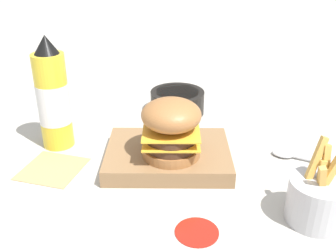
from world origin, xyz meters
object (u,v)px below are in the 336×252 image
at_px(serving_board, 168,155).
at_px(spoon, 292,156).
at_px(burger, 171,128).
at_px(fries_basket, 318,199).
at_px(side_bowl, 177,101).
at_px(ketchup_bottle, 53,98).

height_order(serving_board, spoon, serving_board).
relative_size(burger, fries_basket, 0.80).
distance_m(serving_board, side_bowl, 0.25).
relative_size(ketchup_bottle, side_bowl, 1.76).
relative_size(burger, spoon, 0.78).
bearing_deg(side_bowl, serving_board, 85.05).
relative_size(fries_basket, spoon, 0.97).
bearing_deg(serving_board, burger, 104.37).
bearing_deg(spoon, serving_board, 30.18).
relative_size(fries_basket, side_bowl, 1.03).
height_order(burger, side_bowl, burger).
height_order(fries_basket, spoon, fries_basket).
xyz_separation_m(ketchup_bottle, fries_basket, (-0.48, 0.25, -0.07)).
bearing_deg(serving_board, fries_basket, 143.97).
distance_m(serving_board, fries_basket, 0.30).
distance_m(serving_board, burger, 0.08).
distance_m(ketchup_bottle, fries_basket, 0.55).
height_order(serving_board, ketchup_bottle, ketchup_bottle).
distance_m(fries_basket, spoon, 0.20).
bearing_deg(side_bowl, spoon, 135.58).
distance_m(serving_board, ketchup_bottle, 0.27).
xyz_separation_m(side_bowl, spoon, (-0.24, 0.23, -0.02)).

